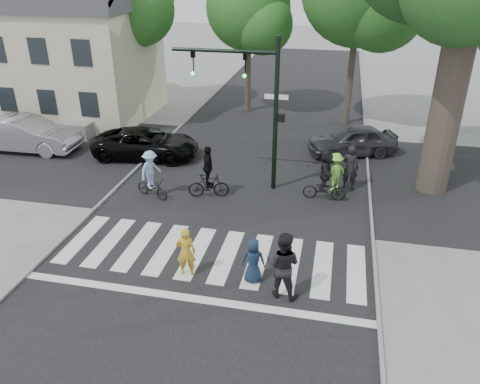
# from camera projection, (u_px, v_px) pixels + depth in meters

# --- Properties ---
(ground) EXTENTS (120.00, 120.00, 0.00)m
(ground) POSITION_uv_depth(u_px,v_px,m) (202.00, 273.00, 13.98)
(ground) COLOR gray
(ground) RESTS_ON ground
(road_stem) EXTENTS (10.00, 70.00, 0.01)m
(road_stem) POSITION_uv_depth(u_px,v_px,m) (238.00, 198.00, 18.35)
(road_stem) COLOR black
(road_stem) RESTS_ON ground
(road_cross) EXTENTS (70.00, 10.00, 0.01)m
(road_cross) POSITION_uv_depth(u_px,v_px,m) (253.00, 168.00, 20.97)
(road_cross) COLOR black
(road_cross) RESTS_ON ground
(curb_left) EXTENTS (0.10, 70.00, 0.10)m
(curb_left) POSITION_uv_depth(u_px,v_px,m) (119.00, 185.00, 19.29)
(curb_left) COLOR gray
(curb_left) RESTS_ON ground
(curb_right) EXTENTS (0.10, 70.00, 0.10)m
(curb_right) POSITION_uv_depth(u_px,v_px,m) (371.00, 210.00, 17.37)
(curb_right) COLOR gray
(curb_right) RESTS_ON ground
(crosswalk) EXTENTS (10.00, 3.85, 0.01)m
(crosswalk) POSITION_uv_depth(u_px,v_px,m) (208.00, 260.00, 14.55)
(crosswalk) COLOR silver
(crosswalk) RESTS_ON ground
(traffic_signal) EXTENTS (4.45, 0.29, 6.00)m
(traffic_signal) POSITION_uv_depth(u_px,v_px,m) (254.00, 93.00, 17.60)
(traffic_signal) COLOR black
(traffic_signal) RESTS_ON ground
(bg_tree_0) EXTENTS (5.46, 5.20, 8.97)m
(bg_tree_0) POSITION_uv_depth(u_px,v_px,m) (53.00, 2.00, 27.85)
(bg_tree_0) COLOR brown
(bg_tree_0) RESTS_ON ground
(bg_tree_2) EXTENTS (5.04, 4.80, 8.40)m
(bg_tree_2) POSITION_uv_depth(u_px,v_px,m) (252.00, 12.00, 26.28)
(bg_tree_2) COLOR brown
(bg_tree_2) RESTS_ON ground
(house) EXTENTS (8.40, 8.10, 8.82)m
(house) POSITION_uv_depth(u_px,v_px,m) (76.00, 50.00, 26.70)
(house) COLOR beige
(house) RESTS_ON ground
(pedestrian_woman) EXTENTS (0.63, 0.46, 1.57)m
(pedestrian_woman) POSITION_uv_depth(u_px,v_px,m) (186.00, 252.00, 13.58)
(pedestrian_woman) COLOR gold
(pedestrian_woman) RESTS_ON ground
(pedestrian_child) EXTENTS (0.71, 0.49, 1.39)m
(pedestrian_child) POSITION_uv_depth(u_px,v_px,m) (253.00, 261.00, 13.34)
(pedestrian_child) COLOR #16263E
(pedestrian_child) RESTS_ON ground
(pedestrian_adult) EXTENTS (1.08, 0.90, 1.99)m
(pedestrian_adult) POSITION_uv_depth(u_px,v_px,m) (283.00, 265.00, 12.64)
(pedestrian_adult) COLOR black
(pedestrian_adult) RESTS_ON ground
(cyclist_left) EXTENTS (1.62, 1.13, 1.94)m
(cyclist_left) POSITION_uv_depth(u_px,v_px,m) (151.00, 178.00, 18.09)
(cyclist_left) COLOR black
(cyclist_left) RESTS_ON ground
(cyclist_mid) EXTENTS (1.68, 1.05, 2.11)m
(cyclist_mid) POSITION_uv_depth(u_px,v_px,m) (208.00, 177.00, 18.10)
(cyclist_mid) COLOR black
(cyclist_mid) RESTS_ON ground
(cyclist_right) EXTENTS (1.66, 1.54, 2.09)m
(cyclist_right) POSITION_uv_depth(u_px,v_px,m) (325.00, 177.00, 17.88)
(cyclist_right) COLOR black
(cyclist_right) RESTS_ON ground
(car_suv) EXTENTS (5.08, 2.72, 1.36)m
(car_suv) POSITION_uv_depth(u_px,v_px,m) (146.00, 143.00, 21.92)
(car_suv) COLOR black
(car_suv) RESTS_ON ground
(car_silver) EXTENTS (5.14, 1.95, 1.67)m
(car_silver) POSITION_uv_depth(u_px,v_px,m) (26.00, 134.00, 22.61)
(car_silver) COLOR #A2A2A7
(car_silver) RESTS_ON ground
(car_grey) EXTENTS (4.50, 3.00, 1.42)m
(car_grey) POSITION_uv_depth(u_px,v_px,m) (352.00, 140.00, 22.20)
(car_grey) COLOR #35363A
(car_grey) RESTS_ON ground
(bystander_hivis) EXTENTS (1.18, 1.09, 1.59)m
(bystander_hivis) POSITION_uv_depth(u_px,v_px,m) (335.00, 172.00, 18.67)
(bystander_hivis) COLOR #89F640
(bystander_hivis) RESTS_ON ground
(bystander_dark) EXTENTS (0.74, 0.54, 1.86)m
(bystander_dark) POSITION_uv_depth(u_px,v_px,m) (350.00, 167.00, 18.74)
(bystander_dark) COLOR black
(bystander_dark) RESTS_ON ground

